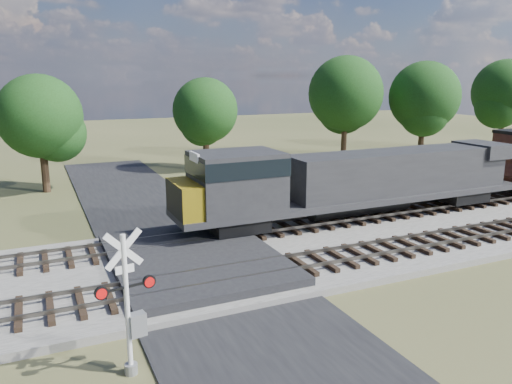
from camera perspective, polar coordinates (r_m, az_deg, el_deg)
name	(u,v)px	position (r m, az deg, el deg)	size (l,w,h in m)	color
ground	(198,271)	(22.03, -6.65, -8.96)	(160.00, 160.00, 0.00)	#3E4525
ballast_bed	(378,235)	(26.89, 13.80, -4.79)	(140.00, 10.00, 0.30)	gray
road	(198,270)	(22.01, -6.65, -8.87)	(7.00, 60.00, 0.08)	black
crossing_panel	(194,260)	(22.36, -7.06, -7.77)	(7.00, 9.00, 0.62)	#262628
track_near	(283,267)	(21.26, 3.13, -8.53)	(140.00, 2.60, 0.33)	black
track_far	(238,233)	(25.54, -2.04, -4.75)	(140.00, 2.60, 0.33)	black
crossing_signal_near	(131,315)	(14.65, -14.12, -13.52)	(1.71, 0.45, 4.28)	silver
crossing_signal_far	(244,191)	(28.79, -1.34, 0.08)	(1.69, 0.39, 4.21)	silver
equipment_shed	(323,181)	(32.77, 7.66, 1.23)	(5.29, 5.29, 3.08)	#4E2D21
treeline	(228,101)	(42.77, -3.25, 10.29)	(76.35, 10.34, 10.17)	black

